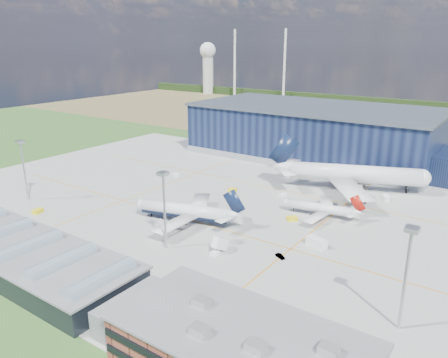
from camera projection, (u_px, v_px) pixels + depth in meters
The scene contains 23 objects.
ground at pixel (202, 210), 155.49m from camera, with size 600.00×600.00×0.00m, color #2F5821.
apron at pixel (219, 201), 163.29m from camera, with size 220.00×160.00×0.08m.
farmland at pixel (382, 122), 327.26m from camera, with size 600.00×220.00×0.01m, color olive.
treeline at pixel (409, 104), 388.52m from camera, with size 600.00×8.00×8.00m, color black.
horizon_dressing at pixel (228, 64), 479.94m from camera, with size 440.20×18.00×70.00m.
hangar at pixel (319, 134), 224.49m from camera, with size 145.00×62.00×26.10m.
ops_building at pixel (240, 352), 77.05m from camera, with size 46.00×23.00×10.90m.
glass_concourse at pixel (38, 261), 111.07m from camera, with size 78.00×23.00×8.60m.
light_mast_west at pixel (23, 161), 160.33m from camera, with size 2.60×2.60×23.00m.
light_mast_center at pixel (164, 198), 121.96m from camera, with size 2.60×2.60×23.00m.
light_mast_east at pixel (408, 262), 86.33m from camera, with size 2.60×2.60×23.00m.
airliner_navy at pixel (184, 204), 143.15m from camera, with size 39.32×38.47×12.82m, color white, non-canonical shape.
airliner_red at pixel (319, 203), 148.39m from camera, with size 28.45×27.84×9.28m, color white, non-canonical shape.
airliner_widebody at pixel (355, 165), 172.98m from camera, with size 64.59×63.19×21.06m, color white, non-canonical shape.
gse_tug_a at pixel (38, 211), 151.95m from camera, with size 2.18×3.58×1.49m, color yellow.
gse_tug_b at pixel (292, 219), 145.56m from camera, with size 2.23×3.35×1.45m, color yellow.
gse_van_a at pixel (316, 242), 126.85m from camera, with size 2.70×6.19×2.70m, color white.
gse_cart_a at pixel (283, 195), 168.26m from camera, with size 1.93×2.89×1.25m, color white.
gse_van_b at pixel (386, 198), 164.10m from camera, with size 1.93×4.22×1.93m, color white.
gse_tug_c at pixel (232, 190), 173.11m from camera, with size 2.20×3.52×1.54m, color yellow.
gse_cart_b at pixel (176, 175), 193.59m from camera, with size 2.06×3.08×1.34m, color white.
airstair at pixel (220, 247), 123.68m from camera, with size 2.02×5.06×3.24m, color white.
car_b at pixel (280, 256), 120.45m from camera, with size 1.15×3.30×1.09m, color #99999E.
Camera 1 is at (89.69, -114.28, 57.04)m, focal length 35.00 mm.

